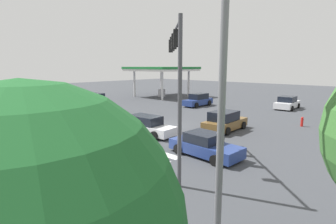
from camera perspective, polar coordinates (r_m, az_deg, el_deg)
The scene contains 14 objects.
ground_plane at distance 23.61m, azimuth 0.00°, elevation -2.99°, with size 127.89×127.89×0.00m, color #3D3F44.
crosswalk_markings at distance 18.84m, azimuth -16.31°, elevation -6.75°, with size 12.49×4.40×0.01m.
traffic_signal_mast at distance 13.84m, azimuth 1.60°, elevation 11.27°, with size 5.71×5.71×7.36m.
car_0 at distance 35.39m, azimuth 6.59°, elevation 2.59°, with size 1.94×4.73×1.68m.
car_1 at distance 20.53m, azimuth -4.58°, elevation -2.99°, with size 4.70×2.19×1.48m.
car_2 at distance 22.30m, azimuth 12.23°, elevation -2.01°, with size 2.29×4.50×1.63m.
car_3 at distance 22.94m, azimuth -16.38°, elevation -2.02°, with size 2.15×4.77×1.45m.
car_4 at distance 15.87m, azimuth 8.02°, elevation -7.21°, with size 4.50×2.24×1.39m.
car_5 at distance 38.21m, azimuth -15.61°, elevation 2.75°, with size 4.74×2.47×1.58m.
car_6 at distance 36.14m, azimuth 24.53°, elevation 1.80°, with size 2.34×4.77×1.58m.
gas_station_canopy at distance 45.87m, azimuth -1.41°, elevation 9.18°, with size 9.76×9.76×5.17m.
pedestrian at distance 25.28m, azimuth -28.04°, elevation -1.06°, with size 0.41×0.40×1.74m.
street_light_pole_b at distance 5.60m, azimuth 11.68°, elevation 3.65°, with size 0.80×0.36×7.81m.
fire_hydrant at distance 26.11m, azimuth 27.15°, elevation -1.89°, with size 0.22×0.22×0.86m.
Camera 1 is at (15.59, -16.92, 5.29)m, focal length 28.00 mm.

